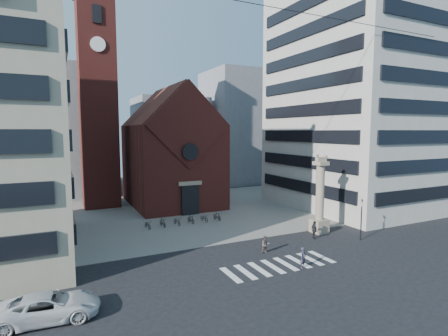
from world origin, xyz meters
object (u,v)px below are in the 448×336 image
at_px(pedestrian_0, 303,258).
at_px(pedestrian_1, 265,244).
at_px(scooter_0, 148,225).
at_px(pedestrian_2, 314,230).
at_px(white_car, 48,307).
at_px(traffic_light, 361,218).
at_px(lion_column, 320,202).

distance_m(pedestrian_0, pedestrian_1, 4.36).
bearing_deg(scooter_0, pedestrian_1, -65.82).
relative_size(pedestrian_0, pedestrian_2, 0.91).
bearing_deg(pedestrian_0, pedestrian_2, 22.85).
bearing_deg(pedestrian_0, scooter_0, 96.57).
height_order(white_car, pedestrian_1, pedestrian_1).
xyz_separation_m(pedestrian_2, scooter_0, (-14.75, 11.19, -0.44)).
bearing_deg(traffic_light, pedestrian_2, 148.68).
bearing_deg(pedestrian_1, traffic_light, 6.18).
xyz_separation_m(traffic_light, white_car, (-28.70, -3.11, -1.48)).
distance_m(traffic_light, scooter_0, 23.25).
distance_m(pedestrian_0, pedestrian_2, 8.31).
height_order(white_car, scooter_0, white_car).
bearing_deg(pedestrian_1, pedestrian_0, -66.65).
xyz_separation_m(lion_column, white_car, (-26.71, -7.11, -2.65)).
height_order(traffic_light, white_car, traffic_light).
relative_size(lion_column, pedestrian_2, 4.59).
height_order(pedestrian_0, pedestrian_2, pedestrian_2).
relative_size(lion_column, pedestrian_1, 5.25).
relative_size(traffic_light, white_car, 0.74).
height_order(pedestrian_2, scooter_0, pedestrian_2).
distance_m(lion_column, pedestrian_2, 3.58).
bearing_deg(lion_column, pedestrian_2, -142.15).
xyz_separation_m(traffic_light, pedestrian_2, (-4.00, 2.44, -1.34)).
bearing_deg(scooter_0, pedestrian_2, -44.71).
bearing_deg(pedestrian_2, lion_column, -38.82).
xyz_separation_m(white_car, pedestrian_0, (18.68, -0.18, 0.05)).
xyz_separation_m(traffic_light, pedestrian_0, (-10.02, -3.29, -1.43)).
height_order(pedestrian_0, scooter_0, pedestrian_0).
distance_m(lion_column, pedestrian_0, 11.15).
xyz_separation_m(lion_column, traffic_light, (1.99, -4.00, -1.17)).
xyz_separation_m(white_car, scooter_0, (9.95, 16.74, -0.31)).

